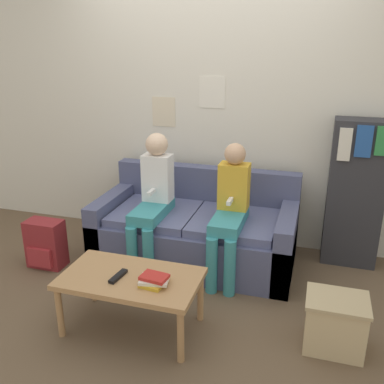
{
  "coord_description": "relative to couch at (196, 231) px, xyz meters",
  "views": [
    {
      "loc": [
        0.95,
        -2.74,
        1.84
      ],
      "look_at": [
        0.0,
        0.41,
        0.67
      ],
      "focal_mm": 40.0,
      "sensor_mm": 36.0,
      "label": 1
    }
  ],
  "objects": [
    {
      "name": "ground_plane",
      "position": [
        0.0,
        -0.54,
        -0.26
      ],
      "size": [
        10.0,
        10.0,
        0.0
      ],
      "primitive_type": "plane",
      "color": "brown"
    },
    {
      "name": "wall_back",
      "position": [
        -0.0,
        0.52,
        1.04
      ],
      "size": [
        8.0,
        0.06,
        2.6
      ],
      "color": "silver",
      "rests_on": "ground_plane"
    },
    {
      "name": "couch",
      "position": [
        0.0,
        0.0,
        0.0
      ],
      "size": [
        1.69,
        0.85,
        0.76
      ],
      "color": "#4C5175",
      "rests_on": "ground_plane"
    },
    {
      "name": "coffee_table",
      "position": [
        -0.14,
        -1.07,
        0.09
      ],
      "size": [
        0.91,
        0.51,
        0.39
      ],
      "color": "#AD7F51",
      "rests_on": "ground_plane"
    },
    {
      "name": "person_left",
      "position": [
        -0.32,
        -0.18,
        0.37
      ],
      "size": [
        0.24,
        0.58,
        1.13
      ],
      "color": "teal",
      "rests_on": "ground_plane"
    },
    {
      "name": "person_right",
      "position": [
        0.33,
        -0.19,
        0.34
      ],
      "size": [
        0.24,
        0.58,
        1.09
      ],
      "color": "teal",
      "rests_on": "ground_plane"
    },
    {
      "name": "tv_remote",
      "position": [
        -0.2,
        -1.11,
        0.14
      ],
      "size": [
        0.06,
        0.17,
        0.02
      ],
      "rotation": [
        0.0,
        0.0,
        -0.12
      ],
      "color": "black",
      "rests_on": "coffee_table"
    },
    {
      "name": "book_stack",
      "position": [
        0.05,
        -1.11,
        0.16
      ],
      "size": [
        0.2,
        0.17,
        0.06
      ],
      "color": "gold",
      "rests_on": "coffee_table"
    },
    {
      "name": "bookshelf",
      "position": [
        1.29,
        0.34,
        0.37
      ],
      "size": [
        0.45,
        0.28,
        1.25
      ],
      "color": "#2D2D33",
      "rests_on": "ground_plane"
    },
    {
      "name": "storage_box",
      "position": [
        1.16,
        -0.88,
        -0.09
      ],
      "size": [
        0.38,
        0.3,
        0.35
      ],
      "color": "#CCB284",
      "rests_on": "ground_plane"
    },
    {
      "name": "backpack",
      "position": [
        -1.19,
        -0.5,
        -0.06
      ],
      "size": [
        0.31,
        0.21,
        0.41
      ],
      "color": "maroon",
      "rests_on": "ground_plane"
    }
  ]
}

